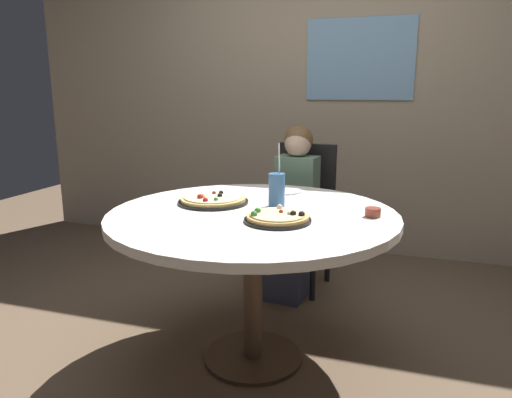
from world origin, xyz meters
The scene contains 10 objects.
ground_plane centered at (0.00, 0.00, 0.00)m, with size 8.00×8.00×0.00m, color brown.
wall_with_window centered at (0.00, 1.85, 1.45)m, with size 5.20×0.14×2.90m.
dining_table centered at (0.00, 0.00, 0.66)m, with size 1.33×1.33×0.75m.
chair_wooden centered at (0.01, 1.03, 0.53)m, with size 0.44×0.44×0.95m.
diner_child centered at (-0.01, 0.85, 0.48)m, with size 0.29×0.42×1.08m.
pizza_veggie centered at (0.15, -0.12, 0.77)m, with size 0.29×0.29×0.05m.
pizza_cheese centered at (-0.24, 0.11, 0.77)m, with size 0.35×0.35×0.05m.
soda_cup centered at (0.08, 0.14, 0.83)m, with size 0.08×0.08×0.31m.
sauce_bowl centered at (0.53, 0.08, 0.77)m, with size 0.07×0.07×0.04m, color brown.
plate_small centered at (0.04, 0.47, 0.76)m, with size 0.18×0.18×0.01m, color white.
Camera 1 is at (0.66, -2.00, 1.29)m, focal length 33.12 mm.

